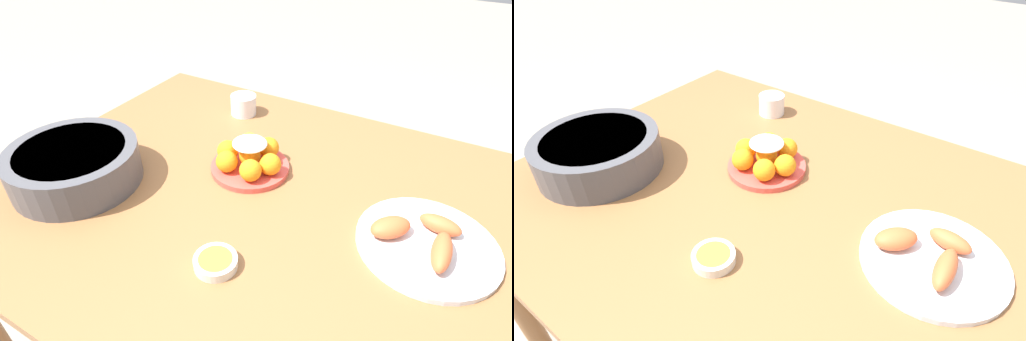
% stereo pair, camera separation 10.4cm
% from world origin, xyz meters
% --- Properties ---
extents(dining_table, '(1.39, 1.08, 0.71)m').
position_xyz_m(dining_table, '(0.00, 0.00, 0.63)').
color(dining_table, '#936038').
rests_on(dining_table, ground_plane).
extents(cake_plate, '(0.22, 0.22, 0.10)m').
position_xyz_m(cake_plate, '(0.09, -0.09, 0.75)').
color(cake_plate, '#E04C42').
rests_on(cake_plate, dining_table).
extents(serving_bowl, '(0.34, 0.34, 0.10)m').
position_xyz_m(serving_bowl, '(0.46, 0.18, 0.77)').
color(serving_bowl, '#4C4C51').
rests_on(serving_bowl, dining_table).
extents(sauce_bowl, '(0.09, 0.09, 0.02)m').
position_xyz_m(sauce_bowl, '(-0.02, 0.25, 0.72)').
color(sauce_bowl, silver).
rests_on(sauce_bowl, dining_table).
extents(seafood_platter, '(0.31, 0.31, 0.06)m').
position_xyz_m(seafood_platter, '(-0.39, -0.02, 0.73)').
color(seafood_platter, silver).
rests_on(seafood_platter, dining_table).
extents(cup_near, '(0.09, 0.09, 0.07)m').
position_xyz_m(cup_near, '(0.27, -0.36, 0.75)').
color(cup_near, white).
rests_on(cup_near, dining_table).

